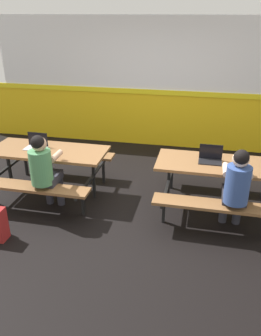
# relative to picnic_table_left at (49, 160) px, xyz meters

# --- Properties ---
(ground_plane) EXTENTS (10.00, 10.00, 0.02)m
(ground_plane) POSITION_rel_picnic_table_left_xyz_m (1.28, -0.09, -0.58)
(ground_plane) COLOR black
(accent_backdrop) EXTENTS (8.00, 0.14, 2.60)m
(accent_backdrop) POSITION_rel_picnic_table_left_xyz_m (1.28, 2.52, 0.67)
(accent_backdrop) COLOR yellow
(accent_backdrop) RESTS_ON ground
(picnic_table_left) EXTENTS (1.79, 1.56, 0.74)m
(picnic_table_left) POSITION_rel_picnic_table_left_xyz_m (0.00, 0.00, 0.00)
(picnic_table_left) COLOR brown
(picnic_table_left) RESTS_ON ground
(picnic_table_right) EXTENTS (1.79, 1.56, 0.74)m
(picnic_table_right) POSITION_rel_picnic_table_left_xyz_m (2.57, 0.03, 0.00)
(picnic_table_right) COLOR brown
(picnic_table_right) RESTS_ON ground
(student_nearer) EXTENTS (0.36, 0.53, 1.21)m
(student_nearer) POSITION_rel_picnic_table_left_xyz_m (0.19, -0.56, 0.13)
(student_nearer) COLOR #2D2D38
(student_nearer) RESTS_ON ground
(student_further) EXTENTS (0.36, 0.53, 1.21)m
(student_further) POSITION_rel_picnic_table_left_xyz_m (2.74, -0.52, 0.13)
(student_further) COLOR #2D2D38
(student_further) RESTS_ON ground
(laptop_silver) EXTENTS (0.32, 0.22, 0.22)m
(laptop_silver) POSITION_rel_picnic_table_left_xyz_m (-0.21, 0.04, 0.21)
(laptop_silver) COLOR silver
(laptop_silver) RESTS_ON picnic_table_left
(laptop_dark) EXTENTS (0.32, 0.22, 0.22)m
(laptop_dark) POSITION_rel_picnic_table_left_xyz_m (2.42, 0.07, 0.21)
(laptop_dark) COLOR black
(laptop_dark) RESTS_ON picnic_table_right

